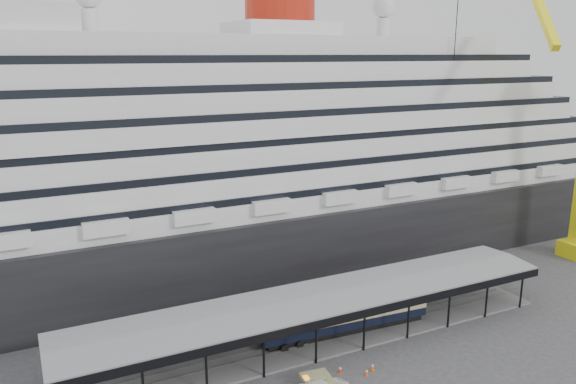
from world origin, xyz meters
name	(u,v)px	position (x,y,z in m)	size (l,w,h in m)	color
ground	(345,360)	(0.00, 0.00, 0.00)	(200.00, 200.00, 0.00)	#3B3B3E
cruise_ship	(231,140)	(0.05, 32.00, 18.35)	(130.00, 30.00, 43.90)	black
platform_canopy	(321,319)	(0.00, 5.00, 2.36)	(56.00, 9.18, 5.30)	slate
pullman_carriage	(345,313)	(3.10, 5.00, 2.41)	(20.13, 3.90, 19.64)	black
traffic_cone_left	(367,372)	(0.46, -3.26, 0.36)	(0.44, 0.44, 0.73)	#E9520C
traffic_cone_mid	(340,369)	(-1.60, -1.71, 0.39)	(0.52, 0.52, 0.78)	#E73F0C
traffic_cone_right	(373,367)	(1.52, -2.76, 0.40)	(0.47, 0.47, 0.80)	#EC580D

